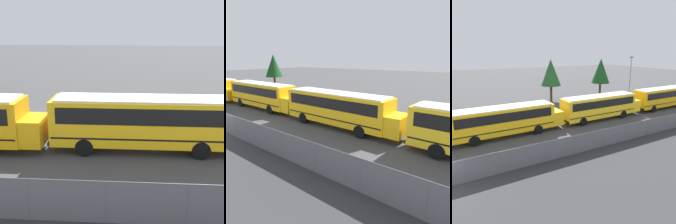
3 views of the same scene
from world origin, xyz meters
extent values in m
cylinder|color=slate|center=(-10.53, 0.00, 0.88)|extent=(0.07, 0.07, 1.75)
cylinder|color=slate|center=(-7.52, 0.00, 0.88)|extent=(0.07, 0.07, 1.75)
cylinder|color=slate|center=(-4.51, 0.00, 0.88)|extent=(0.07, 0.07, 1.75)
cube|color=#EDA80F|center=(-12.35, 6.70, 1.31)|extent=(1.27, 2.23, 1.57)
cylinder|color=black|center=(-15.00, 7.79, 0.53)|extent=(1.05, 0.28, 1.05)
cube|color=yellow|center=(-6.05, 7.25, 1.84)|extent=(10.58, 2.42, 2.62)
cube|color=black|center=(-6.05, 7.25, 2.42)|extent=(9.73, 2.46, 0.94)
cube|color=black|center=(-6.05, 7.25, 1.10)|extent=(10.37, 2.45, 0.10)
cube|color=black|center=(-11.39, 7.25, 0.68)|extent=(0.12, 2.42, 0.24)
cube|color=silver|center=(-6.05, 7.25, 3.20)|extent=(10.05, 2.18, 0.10)
cylinder|color=black|center=(-2.77, 8.34, 0.53)|extent=(1.05, 0.28, 1.05)
cylinder|color=black|center=(-2.77, 6.16, 0.53)|extent=(1.05, 0.28, 1.05)
cylinder|color=black|center=(-9.33, 8.34, 0.53)|extent=(1.05, 0.28, 1.05)
cylinder|color=black|center=(-9.33, 6.16, 0.53)|extent=(1.05, 0.28, 1.05)
camera|label=1|loc=(-6.59, -10.26, 7.35)|focal=50.00mm
camera|label=2|loc=(18.45, -7.82, 6.24)|focal=35.00mm
camera|label=3|loc=(0.94, -14.96, 8.87)|focal=35.00mm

